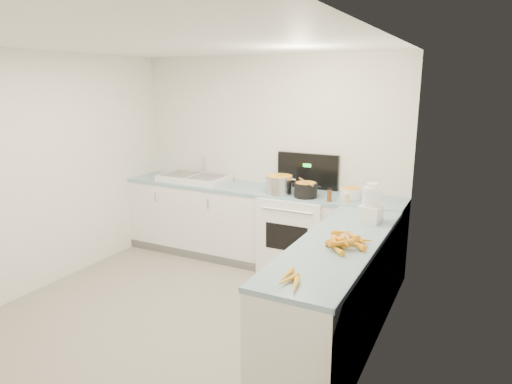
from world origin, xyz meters
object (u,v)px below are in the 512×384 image
at_px(black_pot, 306,191).
at_px(mixing_bowl, 351,193).
at_px(steel_pot, 280,186).
at_px(spice_jar, 347,199).
at_px(extract_bottle, 329,196).
at_px(food_processor, 371,206).
at_px(sink, 194,178).
at_px(stove, 297,231).

distance_m(black_pot, mixing_bowl, 0.49).
relative_size(steel_pot, spice_jar, 3.76).
height_order(mixing_bowl, extract_bottle, extract_bottle).
xyz_separation_m(mixing_bowl, food_processor, (0.40, -0.78, 0.10)).
relative_size(sink, steel_pot, 2.76).
relative_size(black_pot, extract_bottle, 2.05).
xyz_separation_m(steel_pot, food_processor, (1.18, -0.62, 0.06)).
xyz_separation_m(black_pot, mixing_bowl, (0.46, 0.18, -0.02)).
xyz_separation_m(stove, food_processor, (1.00, -0.75, 0.62)).
distance_m(stove, food_processor, 1.40).
bearing_deg(food_processor, extract_bottle, 136.30).
relative_size(sink, mixing_bowl, 3.56).
xyz_separation_m(sink, spice_jar, (2.06, -0.18, 0.00)).
bearing_deg(stove, food_processor, -36.85).
distance_m(steel_pot, food_processor, 1.34).
distance_m(stove, extract_bottle, 0.72).
relative_size(stove, extract_bottle, 10.87).
bearing_deg(stove, black_pot, -45.64).
relative_size(steel_pot, extract_bottle, 2.49).
distance_m(spice_jar, food_processor, 0.71).
distance_m(sink, black_pot, 1.60).
height_order(black_pot, food_processor, food_processor).
relative_size(extract_bottle, food_processor, 0.35).
height_order(steel_pot, black_pot, steel_pot).
bearing_deg(stove, mixing_bowl, 3.15).
distance_m(extract_bottle, spice_jar, 0.18).
xyz_separation_m(extract_bottle, spice_jar, (0.17, 0.05, -0.02)).
height_order(extract_bottle, food_processor, food_processor).
xyz_separation_m(black_pot, food_processor, (0.86, -0.60, 0.08)).
bearing_deg(sink, steel_pot, -6.40).
xyz_separation_m(steel_pot, mixing_bowl, (0.78, 0.16, -0.04)).
bearing_deg(steel_pot, spice_jar, -2.59).
xyz_separation_m(mixing_bowl, extract_bottle, (-0.17, -0.25, 0.01)).
bearing_deg(sink, extract_bottle, -6.89).
bearing_deg(steel_pot, mixing_bowl, 11.53).
bearing_deg(food_processor, black_pot, 144.87).
distance_m(black_pot, extract_bottle, 0.30).
xyz_separation_m(mixing_bowl, spice_jar, (0.01, -0.20, -0.01)).
bearing_deg(food_processor, steel_pot, 152.19).
height_order(sink, black_pot, sink).
height_order(stove, sink, stove).
bearing_deg(mixing_bowl, steel_pot, -168.47).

